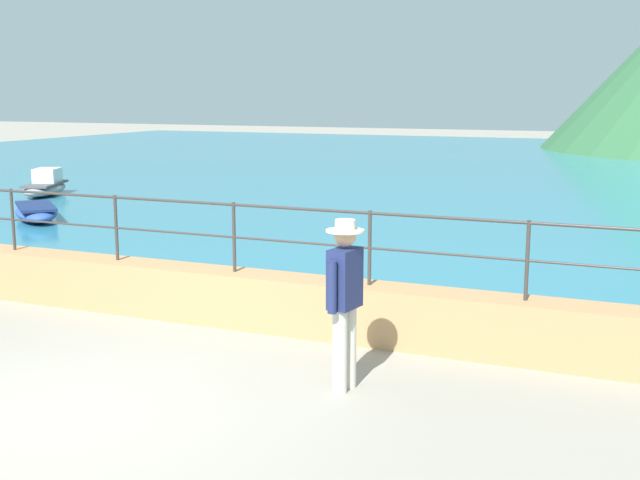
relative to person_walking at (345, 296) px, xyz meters
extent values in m
plane|color=gray|center=(-2.16, -1.57, -0.98)|extent=(120.00, 120.00, 0.00)
cube|color=tan|center=(-2.16, 1.63, -0.63)|extent=(20.00, 0.56, 0.70)
cylinder|color=#383330|center=(-5.84, 1.63, 0.17)|extent=(0.04, 0.04, 0.90)
cylinder|color=#383330|center=(-4.00, 1.63, 0.17)|extent=(0.04, 0.04, 0.90)
cylinder|color=#383330|center=(-2.16, 1.63, 0.17)|extent=(0.04, 0.04, 0.90)
cylinder|color=#383330|center=(-0.32, 1.63, 0.17)|extent=(0.04, 0.04, 0.90)
cylinder|color=#383330|center=(1.52, 1.63, 0.17)|extent=(0.04, 0.04, 0.90)
cylinder|color=#383330|center=(-2.16, 1.63, 0.59)|extent=(18.40, 0.04, 0.04)
cylinder|color=#383330|center=(-2.16, 1.63, 0.17)|extent=(18.40, 0.03, 0.03)
cube|color=teal|center=(-2.16, 24.27, -0.95)|extent=(64.00, 44.32, 0.06)
cylinder|color=beige|center=(-0.01, -0.09, -0.55)|extent=(0.15, 0.15, 0.86)
cylinder|color=beige|center=(0.01, 0.09, -0.55)|extent=(0.15, 0.15, 0.86)
cube|color=navy|center=(0.00, 0.00, 0.18)|extent=(0.27, 0.39, 0.60)
cylinder|color=navy|center=(-0.04, -0.24, 0.14)|extent=(0.09, 0.09, 0.52)
cylinder|color=navy|center=(0.04, 0.24, 0.14)|extent=(0.09, 0.09, 0.52)
sphere|color=tan|center=(0.00, 0.00, 0.61)|extent=(0.22, 0.22, 0.22)
cylinder|color=beige|center=(0.00, 0.00, 0.66)|extent=(0.38, 0.38, 0.02)
cylinder|color=beige|center=(0.00, 0.00, 0.72)|extent=(0.20, 0.20, 0.10)
ellipsoid|color=#2D4C9E|center=(-10.45, 7.04, -0.74)|extent=(2.31, 2.21, 0.36)
cube|color=navy|center=(-10.45, 7.04, -0.59)|extent=(1.88, 1.80, 0.06)
ellipsoid|color=gray|center=(-13.49, 10.72, -0.74)|extent=(1.69, 2.47, 0.36)
cube|color=#4D4D51|center=(-13.49, 10.72, -0.59)|extent=(1.40, 1.99, 0.06)
cube|color=silver|center=(-13.58, 10.95, -0.36)|extent=(0.88, 0.98, 0.40)
camera|label=1|loc=(2.79, -7.15, 1.99)|focal=44.73mm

